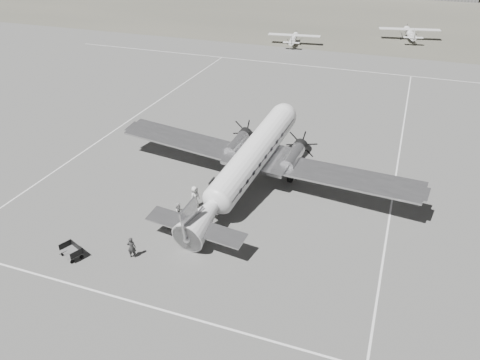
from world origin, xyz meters
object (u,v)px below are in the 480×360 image
at_px(baggage_cart_far, 71,252).
at_px(ground_crew, 132,247).
at_px(dc3_airliner, 248,164).
at_px(baggage_cart_near, 175,220).
at_px(light_plane_left, 294,39).
at_px(ramp_agent, 179,212).
at_px(passenger, 195,197).
at_px(light_plane_right, 409,34).

distance_m(baggage_cart_far, ground_crew, 4.26).
relative_size(dc3_airliner, baggage_cart_near, 18.79).
relative_size(light_plane_left, baggage_cart_near, 6.28).
xyz_separation_m(light_plane_left, baggage_cart_far, (0.43, -63.97, -0.53)).
bearing_deg(ground_crew, light_plane_left, -106.34).
bearing_deg(baggage_cart_far, ramp_agent, 74.49).
bearing_deg(baggage_cart_near, light_plane_left, 74.48).
distance_m(baggage_cart_far, passenger, 10.33).
xyz_separation_m(baggage_cart_far, ground_crew, (3.98, 1.46, 0.37)).
xyz_separation_m(dc3_airliner, ground_crew, (-4.67, -11.14, -1.88)).
distance_m(light_plane_left, light_plane_right, 22.27).
bearing_deg(baggage_cart_far, passenger, 80.86).
xyz_separation_m(dc3_airliner, passenger, (-3.23, -3.83, -1.74)).
relative_size(baggage_cart_near, ground_crew, 0.92).
bearing_deg(ramp_agent, baggage_cart_far, 170.12).
bearing_deg(dc3_airliner, passenger, -122.74).
distance_m(dc3_airliner, baggage_cart_near, 7.89).
bearing_deg(dc3_airliner, ground_crew, -105.31).
distance_m(light_plane_right, passenger, 67.39).
bearing_deg(ramp_agent, light_plane_left, 33.73).
distance_m(dc3_airliner, passenger, 5.30).
height_order(light_plane_right, passenger, light_plane_right).
bearing_deg(light_plane_right, baggage_cart_far, -115.34).
height_order(dc3_airliner, passenger, dc3_airliner).
bearing_deg(dc3_airliner, ramp_agent, -112.75).
xyz_separation_m(baggage_cart_far, ramp_agent, (5.13, 6.55, 0.36)).
bearing_deg(passenger, ground_crew, -177.29).
relative_size(baggage_cart_far, passenger, 0.84).
distance_m(dc3_airliner, ground_crew, 12.22).
relative_size(light_plane_left, passenger, 4.91).
xyz_separation_m(ramp_agent, passenger, (0.29, 2.23, 0.14)).
height_order(light_plane_left, baggage_cart_far, light_plane_left).
xyz_separation_m(dc3_airliner, light_plane_right, (10.40, 62.17, -1.55)).
xyz_separation_m(light_plane_left, baggage_cart_near, (5.49, -58.01, -0.56)).
xyz_separation_m(light_plane_right, baggage_cart_near, (-13.99, -68.81, -0.73)).
bearing_deg(ramp_agent, baggage_cart_near, -159.24).
bearing_deg(passenger, light_plane_left, 19.91).
distance_m(baggage_cart_near, passenger, 2.89).
bearing_deg(light_plane_left, dc3_airliner, -87.22).
height_order(light_plane_right, ground_crew, light_plane_right).
distance_m(light_plane_right, baggage_cart_far, 77.16).
relative_size(light_plane_right, baggage_cart_near, 7.38).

